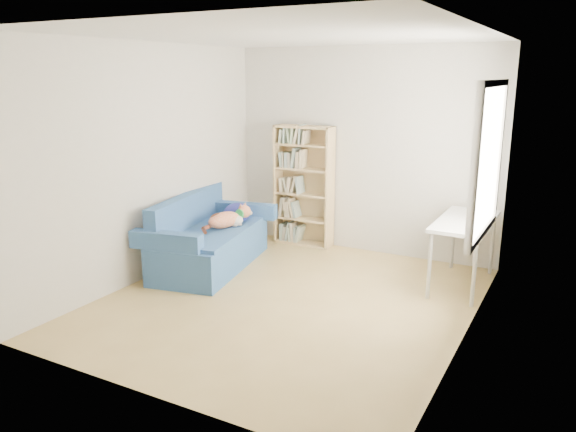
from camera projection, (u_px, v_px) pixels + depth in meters
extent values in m
plane|color=#AC8C4D|center=(288.00, 301.00, 5.74)|extent=(4.00, 4.00, 0.00)
cube|color=silver|center=(363.00, 151.00, 7.12)|extent=(3.50, 0.04, 2.60)
cube|color=silver|center=(144.00, 223.00, 3.72)|extent=(3.50, 0.04, 2.60)
cube|color=silver|center=(150.00, 163.00, 6.23)|extent=(0.04, 4.00, 2.60)
cube|color=silver|center=(475.00, 194.00, 4.61)|extent=(0.04, 4.00, 2.60)
cube|color=white|center=(288.00, 35.00, 5.10)|extent=(3.50, 4.00, 0.04)
cube|color=white|center=(489.00, 160.00, 5.08)|extent=(0.01, 1.20, 1.30)
cube|color=navy|center=(211.00, 249.00, 6.72)|extent=(1.13, 1.86, 0.43)
cube|color=navy|center=(187.00, 211.00, 6.77)|extent=(0.48, 1.73, 0.42)
cube|color=navy|center=(246.00, 210.00, 7.32)|extent=(0.83, 0.31, 0.19)
cube|color=navy|center=(166.00, 241.00, 5.97)|extent=(0.83, 0.31, 0.19)
cube|color=navy|center=(212.00, 231.00, 6.66)|extent=(1.09, 1.72, 0.05)
ellipsoid|color=navy|center=(237.00, 213.00, 7.08)|extent=(0.32, 0.36, 0.24)
ellipsoid|color=#B93D15|center=(224.00, 220.00, 6.67)|extent=(0.33, 0.50, 0.19)
ellipsoid|color=silver|center=(235.00, 220.00, 6.76)|extent=(0.18, 0.22, 0.12)
ellipsoid|color=#36170E|center=(219.00, 217.00, 6.63)|extent=(0.19, 0.25, 0.09)
sphere|color=#B93D15|center=(241.00, 211.00, 6.93)|extent=(0.17, 0.17, 0.17)
cone|color=#B93D15|center=(241.00, 204.00, 6.96)|extent=(0.07, 0.08, 0.08)
cone|color=#B93D15|center=(237.00, 205.00, 6.89)|extent=(0.07, 0.08, 0.08)
cylinder|color=green|center=(237.00, 214.00, 6.87)|extent=(0.13, 0.07, 0.13)
cylinder|color=#36170E|center=(210.00, 228.00, 6.47)|extent=(0.08, 0.19, 0.06)
cube|color=tan|center=(278.00, 184.00, 7.66)|extent=(0.03, 0.25, 1.60)
cube|color=tan|center=(330.00, 189.00, 7.30)|extent=(0.03, 0.25, 1.60)
cube|color=tan|center=(304.00, 127.00, 7.28)|extent=(0.80, 0.25, 0.03)
cube|color=tan|center=(303.00, 243.00, 7.67)|extent=(0.80, 0.25, 0.03)
cube|color=tan|center=(307.00, 185.00, 7.58)|extent=(0.80, 0.02, 1.60)
cube|color=white|center=(465.00, 221.00, 5.99)|extent=(0.54, 1.18, 0.04)
cylinder|color=silver|center=(492.00, 244.00, 6.44)|extent=(0.04, 0.04, 0.71)
cylinder|color=silver|center=(474.00, 273.00, 5.52)|extent=(0.04, 0.04, 0.71)
cylinder|color=silver|center=(453.00, 239.00, 6.64)|extent=(0.04, 0.04, 0.71)
cylinder|color=silver|center=(429.00, 266.00, 5.72)|extent=(0.04, 0.04, 0.71)
cylinder|color=white|center=(475.00, 213.00, 6.05)|extent=(0.08, 0.08, 0.09)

